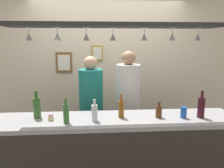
{
  "coord_description": "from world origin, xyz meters",
  "views": [
    {
      "loc": [
        -0.19,
        -2.56,
        1.84
      ],
      "look_at": [
        0.0,
        0.1,
        1.32
      ],
      "focal_mm": 34.46,
      "sensor_mm": 36.0,
      "label": 1
    }
  ],
  "objects_px": {
    "person_left_teal_shirt": "(91,102)",
    "bottle_beer_brown_stubby": "(159,111)",
    "picture_frame_crest": "(97,53)",
    "bottle_champagne_green": "(37,107)",
    "drink_can": "(184,112)",
    "bottle_wine_dark_red": "(201,107)",
    "bottle_soda_clear": "(95,112)",
    "picture_frame_caricature": "(64,63)",
    "cupcake": "(51,117)",
    "bottle_beer_amber_tall": "(121,109)",
    "bottle_beer_green_import": "(66,113)",
    "person_middle_white_patterned_shirt": "(128,98)"
  },
  "relations": [
    {
      "from": "bottle_beer_green_import",
      "to": "bottle_beer_brown_stubby",
      "type": "bearing_deg",
      "value": 5.38
    },
    {
      "from": "person_middle_white_patterned_shirt",
      "to": "cupcake",
      "type": "relative_size",
      "value": 22.03
    },
    {
      "from": "bottle_soda_clear",
      "to": "bottle_beer_brown_stubby",
      "type": "bearing_deg",
      "value": 4.42
    },
    {
      "from": "bottle_soda_clear",
      "to": "drink_can",
      "type": "xyz_separation_m",
      "value": [
        0.96,
        0.02,
        -0.03
      ]
    },
    {
      "from": "bottle_champagne_green",
      "to": "drink_can",
      "type": "distance_m",
      "value": 1.59
    },
    {
      "from": "cupcake",
      "to": "picture_frame_crest",
      "type": "distance_m",
      "value": 1.62
    },
    {
      "from": "bottle_beer_amber_tall",
      "to": "bottle_wine_dark_red",
      "type": "bearing_deg",
      "value": -4.2
    },
    {
      "from": "person_middle_white_patterned_shirt",
      "to": "bottle_soda_clear",
      "type": "bearing_deg",
      "value": -119.58
    },
    {
      "from": "person_middle_white_patterned_shirt",
      "to": "bottle_soda_clear",
      "type": "xyz_separation_m",
      "value": [
        -0.47,
        -0.83,
        0.08
      ]
    },
    {
      "from": "bottle_beer_brown_stubby",
      "to": "picture_frame_caricature",
      "type": "bearing_deg",
      "value": 130.57
    },
    {
      "from": "bottle_champagne_green",
      "to": "picture_frame_caricature",
      "type": "xyz_separation_m",
      "value": [
        0.11,
        1.32,
        0.36
      ]
    },
    {
      "from": "drink_can",
      "to": "person_middle_white_patterned_shirt",
      "type": "bearing_deg",
      "value": 121.13
    },
    {
      "from": "person_middle_white_patterned_shirt",
      "to": "picture_frame_caricature",
      "type": "xyz_separation_m",
      "value": [
        -0.98,
        0.63,
        0.46
      ]
    },
    {
      "from": "bottle_beer_green_import",
      "to": "drink_can",
      "type": "distance_m",
      "value": 1.25
    },
    {
      "from": "bottle_beer_amber_tall",
      "to": "bottle_wine_dark_red",
      "type": "height_order",
      "value": "bottle_wine_dark_red"
    },
    {
      "from": "bottle_wine_dark_red",
      "to": "picture_frame_crest",
      "type": "distance_m",
      "value": 1.9
    },
    {
      "from": "cupcake",
      "to": "bottle_wine_dark_red",
      "type": "bearing_deg",
      "value": -0.97
    },
    {
      "from": "person_left_teal_shirt",
      "to": "cupcake",
      "type": "height_order",
      "value": "person_left_teal_shirt"
    },
    {
      "from": "bottle_beer_green_import",
      "to": "bottle_soda_clear",
      "type": "height_order",
      "value": "bottle_beer_green_import"
    },
    {
      "from": "bottle_beer_green_import",
      "to": "bottle_wine_dark_red",
      "type": "bearing_deg",
      "value": 2.33
    },
    {
      "from": "bottle_wine_dark_red",
      "to": "cupcake",
      "type": "distance_m",
      "value": 1.62
    },
    {
      "from": "person_left_teal_shirt",
      "to": "bottle_champagne_green",
      "type": "distance_m",
      "value": 0.91
    },
    {
      "from": "bottle_beer_amber_tall",
      "to": "picture_frame_crest",
      "type": "relative_size",
      "value": 1.0
    },
    {
      "from": "bottle_soda_clear",
      "to": "cupcake",
      "type": "distance_m",
      "value": 0.47
    },
    {
      "from": "bottle_wine_dark_red",
      "to": "person_left_teal_shirt",
      "type": "bearing_deg",
      "value": 146.13
    },
    {
      "from": "bottle_beer_green_import",
      "to": "bottle_soda_clear",
      "type": "xyz_separation_m",
      "value": [
        0.29,
        0.04,
        -0.01
      ]
    },
    {
      "from": "bottle_beer_brown_stubby",
      "to": "cupcake",
      "type": "bearing_deg",
      "value": -179.66
    },
    {
      "from": "bottle_beer_amber_tall",
      "to": "cupcake",
      "type": "distance_m",
      "value": 0.75
    },
    {
      "from": "person_middle_white_patterned_shirt",
      "to": "bottle_beer_brown_stubby",
      "type": "bearing_deg",
      "value": -73.9
    },
    {
      "from": "picture_frame_crest",
      "to": "person_middle_white_patterned_shirt",
      "type": "bearing_deg",
      "value": -55.73
    },
    {
      "from": "bottle_beer_brown_stubby",
      "to": "bottle_wine_dark_red",
      "type": "xyz_separation_m",
      "value": [
        0.46,
        -0.03,
        0.05
      ]
    },
    {
      "from": "cupcake",
      "to": "person_left_teal_shirt",
      "type": "bearing_deg",
      "value": 62.79
    },
    {
      "from": "drink_can",
      "to": "bottle_soda_clear",
      "type": "bearing_deg",
      "value": -178.7
    },
    {
      "from": "bottle_soda_clear",
      "to": "drink_can",
      "type": "distance_m",
      "value": 0.96
    },
    {
      "from": "bottle_beer_brown_stubby",
      "to": "drink_can",
      "type": "bearing_deg",
      "value": -6.9
    },
    {
      "from": "drink_can",
      "to": "picture_frame_caricature",
      "type": "distance_m",
      "value": 2.11
    },
    {
      "from": "person_left_teal_shirt",
      "to": "bottle_beer_brown_stubby",
      "type": "relative_size",
      "value": 9.15
    },
    {
      "from": "person_left_teal_shirt",
      "to": "bottle_champagne_green",
      "type": "relative_size",
      "value": 5.49
    },
    {
      "from": "bottle_champagne_green",
      "to": "bottle_wine_dark_red",
      "type": "bearing_deg",
      "value": -3.97
    },
    {
      "from": "drink_can",
      "to": "bottle_beer_brown_stubby",
      "type": "bearing_deg",
      "value": 173.1
    },
    {
      "from": "bottle_beer_green_import",
      "to": "cupcake",
      "type": "xyz_separation_m",
      "value": [
        -0.17,
        0.09,
        -0.07
      ]
    },
    {
      "from": "bottle_beer_brown_stubby",
      "to": "picture_frame_crest",
      "type": "relative_size",
      "value": 0.69
    },
    {
      "from": "person_left_teal_shirt",
      "to": "picture_frame_crest",
      "type": "bearing_deg",
      "value": 81.07
    },
    {
      "from": "bottle_beer_green_import",
      "to": "picture_frame_caricature",
      "type": "bearing_deg",
      "value": 98.45
    },
    {
      "from": "drink_can",
      "to": "cupcake",
      "type": "relative_size",
      "value": 1.56
    },
    {
      "from": "bottle_beer_brown_stubby",
      "to": "drink_can",
      "type": "distance_m",
      "value": 0.27
    },
    {
      "from": "bottle_beer_brown_stubby",
      "to": "picture_frame_crest",
      "type": "xyz_separation_m",
      "value": [
        -0.66,
        1.41,
        0.56
      ]
    },
    {
      "from": "bottle_beer_brown_stubby",
      "to": "person_middle_white_patterned_shirt",
      "type": "bearing_deg",
      "value": 106.1
    },
    {
      "from": "picture_frame_crest",
      "to": "picture_frame_caricature",
      "type": "bearing_deg",
      "value": 180.0
    },
    {
      "from": "picture_frame_caricature",
      "to": "bottle_beer_brown_stubby",
      "type": "bearing_deg",
      "value": -49.43
    }
  ]
}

